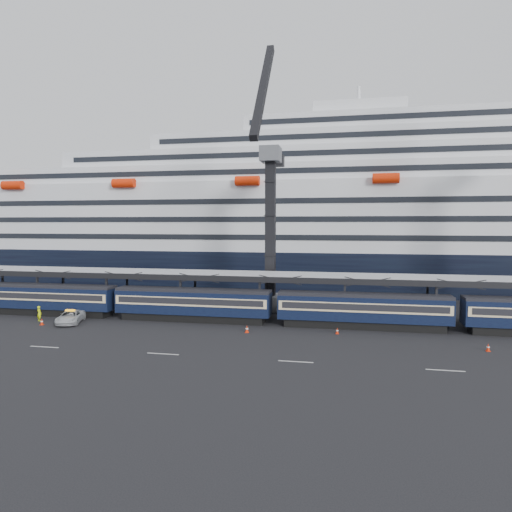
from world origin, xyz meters
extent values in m
plane|color=black|center=(0.00, 0.00, 0.00)|extent=(260.00, 260.00, 0.00)
cube|color=beige|center=(-38.00, -4.00, 0.01)|extent=(3.00, 0.15, 0.02)
cube|color=beige|center=(-26.00, -4.00, 0.01)|extent=(3.00, 0.15, 0.02)
cube|color=beige|center=(-14.00, -4.00, 0.01)|extent=(3.00, 0.15, 0.02)
cube|color=beige|center=(-2.00, -4.00, 0.01)|extent=(3.00, 0.15, 0.02)
cube|color=black|center=(-48.00, 10.00, 0.45)|extent=(17.48, 2.40, 0.90)
cube|color=black|center=(-48.00, 10.00, 2.25)|extent=(19.00, 2.80, 2.70)
cube|color=beige|center=(-48.00, 10.00, 2.55)|extent=(18.62, 2.92, 1.05)
cube|color=black|center=(-48.00, 10.00, 2.60)|extent=(17.86, 2.98, 0.70)
cube|color=black|center=(-48.00, 10.00, 3.75)|extent=(19.00, 2.50, 0.35)
cube|color=black|center=(-28.00, 10.00, 0.45)|extent=(17.48, 2.40, 0.90)
cube|color=black|center=(-28.00, 10.00, 2.25)|extent=(19.00, 2.80, 2.70)
cube|color=beige|center=(-28.00, 10.00, 2.55)|extent=(18.62, 2.92, 1.05)
cube|color=black|center=(-28.00, 10.00, 2.60)|extent=(17.86, 2.98, 0.70)
cube|color=black|center=(-28.00, 10.00, 3.75)|extent=(19.00, 2.50, 0.35)
cube|color=black|center=(-8.00, 10.00, 0.45)|extent=(17.48, 2.40, 0.90)
cube|color=black|center=(-8.00, 10.00, 2.25)|extent=(19.00, 2.80, 2.70)
cube|color=beige|center=(-8.00, 10.00, 2.55)|extent=(18.62, 2.92, 1.05)
cube|color=black|center=(-8.00, 10.00, 2.60)|extent=(17.86, 2.98, 0.70)
cube|color=black|center=(-8.00, 10.00, 3.75)|extent=(19.00, 2.50, 0.35)
cube|color=#A0A2A9|center=(0.00, 14.00, 5.40)|extent=(130.00, 6.00, 0.25)
cube|color=black|center=(0.00, 11.00, 5.10)|extent=(130.00, 0.25, 0.70)
cube|color=black|center=(0.00, 17.00, 5.10)|extent=(130.00, 0.25, 0.70)
cube|color=black|center=(-60.00, 16.80, 2.70)|extent=(0.25, 0.25, 5.40)
cube|color=black|center=(-50.00, 11.20, 2.70)|extent=(0.25, 0.25, 5.40)
cube|color=black|center=(-50.00, 16.80, 2.70)|extent=(0.25, 0.25, 5.40)
cube|color=black|center=(-40.00, 11.20, 2.70)|extent=(0.25, 0.25, 5.40)
cube|color=black|center=(-40.00, 16.80, 2.70)|extent=(0.25, 0.25, 5.40)
cube|color=black|center=(-30.00, 11.20, 2.70)|extent=(0.25, 0.25, 5.40)
cube|color=black|center=(-30.00, 16.80, 2.70)|extent=(0.25, 0.25, 5.40)
cube|color=black|center=(-20.00, 11.20, 2.70)|extent=(0.25, 0.25, 5.40)
cube|color=black|center=(-20.00, 16.80, 2.70)|extent=(0.25, 0.25, 5.40)
cube|color=black|center=(-10.00, 11.20, 2.70)|extent=(0.25, 0.25, 5.40)
cube|color=black|center=(-10.00, 16.80, 2.70)|extent=(0.25, 0.25, 5.40)
cube|color=black|center=(0.00, 11.20, 2.70)|extent=(0.25, 0.25, 5.40)
cube|color=black|center=(0.00, 16.80, 2.70)|extent=(0.25, 0.25, 5.40)
cube|color=black|center=(0.00, 46.00, 3.50)|extent=(200.00, 28.00, 7.00)
cube|color=silver|center=(0.00, 46.00, 13.00)|extent=(190.00, 26.88, 12.00)
cube|color=silver|center=(0.00, 46.00, 20.50)|extent=(160.00, 24.64, 3.00)
cube|color=black|center=(0.00, 33.63, 20.50)|extent=(153.60, 0.12, 0.90)
cube|color=silver|center=(0.00, 46.00, 23.50)|extent=(124.00, 21.84, 3.00)
cube|color=black|center=(0.00, 35.03, 23.50)|extent=(119.04, 0.12, 0.90)
cube|color=silver|center=(0.00, 46.00, 26.50)|extent=(90.00, 19.04, 3.00)
cube|color=black|center=(0.00, 36.43, 26.50)|extent=(86.40, 0.12, 0.90)
cube|color=silver|center=(0.00, 46.00, 29.50)|extent=(56.00, 16.24, 3.00)
cube|color=black|center=(0.00, 37.83, 29.50)|extent=(53.76, 0.12, 0.90)
cube|color=silver|center=(-8.00, 46.00, 32.00)|extent=(16.00, 12.00, 2.50)
cylinder|color=red|center=(-70.00, 31.96, 18.80)|extent=(4.00, 1.60, 1.60)
cylinder|color=red|center=(-48.00, 31.96, 18.80)|extent=(4.00, 1.60, 1.60)
cylinder|color=red|center=(-26.00, 31.96, 18.80)|extent=(4.00, 1.60, 1.60)
cylinder|color=red|center=(-4.00, 31.96, 18.80)|extent=(4.00, 1.60, 1.60)
cube|color=#52545A|center=(-20.00, 19.00, 1.00)|extent=(4.50, 4.50, 2.00)
cube|color=black|center=(-20.00, 19.00, 11.00)|extent=(1.30, 1.30, 18.00)
cube|color=#52545A|center=(-20.00, 19.00, 21.00)|extent=(2.60, 3.20, 2.00)
cube|color=black|center=(-20.00, 13.21, 27.89)|extent=(0.90, 12.26, 14.37)
cube|color=black|center=(-20.00, 21.52, 21.00)|extent=(0.90, 5.04, 0.90)
cube|color=black|center=(-20.00, 24.04, 20.80)|extent=(2.20, 1.60, 1.60)
imported|color=#AFB3B7|center=(-41.76, 5.92, 0.73)|extent=(3.94, 5.77, 1.47)
imported|color=#D2EA0C|center=(-46.13, 6.24, 0.92)|extent=(0.80, 0.68, 1.85)
cube|color=red|center=(-44.45, 4.42, 0.02)|extent=(0.40, 0.40, 0.04)
cone|color=red|center=(-44.45, 4.42, 0.42)|extent=(0.34, 0.34, 0.75)
cylinder|color=white|center=(-44.45, 4.42, 0.42)|extent=(0.28, 0.28, 0.13)
cube|color=red|center=(-20.30, 5.40, 0.02)|extent=(0.41, 0.41, 0.04)
cone|color=red|center=(-20.30, 5.40, 0.43)|extent=(0.35, 0.35, 0.78)
cylinder|color=white|center=(-20.30, 5.40, 0.43)|extent=(0.29, 0.29, 0.13)
cube|color=red|center=(-10.73, 6.71, 0.02)|extent=(0.34, 0.34, 0.04)
cone|color=red|center=(-10.73, 6.71, 0.36)|extent=(0.29, 0.29, 0.65)
cylinder|color=white|center=(-10.73, 6.71, 0.36)|extent=(0.24, 0.24, 0.11)
cube|color=red|center=(3.04, 2.64, 0.02)|extent=(0.36, 0.36, 0.04)
cone|color=red|center=(3.04, 2.64, 0.38)|extent=(0.30, 0.30, 0.69)
cylinder|color=white|center=(3.04, 2.64, 0.38)|extent=(0.26, 0.26, 0.11)
camera|label=1|loc=(-9.94, -41.94, 11.68)|focal=32.00mm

